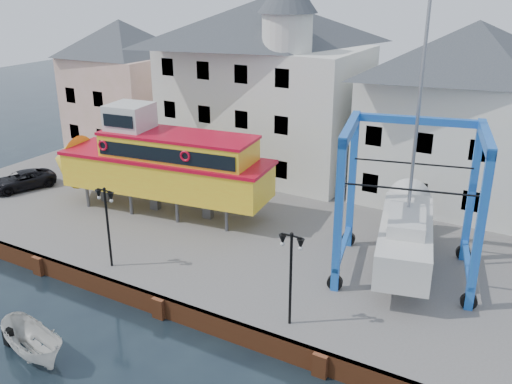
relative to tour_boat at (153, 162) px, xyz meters
The scene contains 12 objects.
ground 11.34m from the tour_boat, 49.85° to the right, with size 140.00×140.00×0.00m, color #18232D.
hardstanding 8.23m from the tour_boat, 23.06° to the left, with size 44.00×22.00×1.00m, color #605C59.
quay_wall 11.10m from the tour_boat, 49.48° to the right, with size 44.00×0.47×1.00m.
building_pink 15.08m from the tour_boat, 138.44° to the left, with size 8.00×7.00×10.30m.
building_white_main 10.99m from the tour_boat, 79.24° to the left, with size 14.00×8.30×14.00m.
building_white_right 19.39m from the tour_boat, 34.56° to the left, with size 12.00×8.00×11.20m.
lamp_post_left 7.45m from the tour_boat, 67.69° to the right, with size 1.12×0.32×4.20m.
lamp_post_right 14.56m from the tour_boat, 28.25° to the right, with size 1.12×0.32×4.20m.
tour_boat is the anchor object (origin of this frame).
travel_lift 15.45m from the tour_boat, ahead, with size 7.63×9.63×14.10m.
van 10.58m from the tour_boat, 169.97° to the right, with size 2.00×4.34×1.21m, color black.
motorboat_a 14.22m from the tour_boat, 71.88° to the right, with size 1.52×4.03×1.56m, color silver.
Camera 1 is at (14.99, -17.07, 14.74)m, focal length 40.00 mm.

